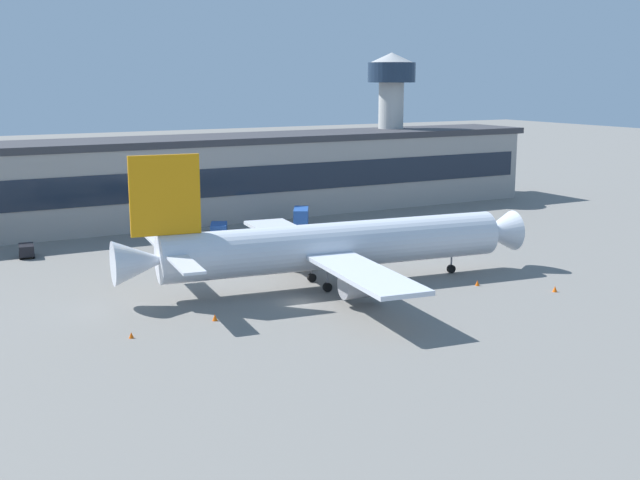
{
  "coord_description": "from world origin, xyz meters",
  "views": [
    {
      "loc": [
        -41.57,
        -79.11,
        25.37
      ],
      "look_at": [
        7.49,
        8.87,
        5.0
      ],
      "focal_mm": 45.34,
      "sensor_mm": 36.0,
      "label": 1
    }
  ],
  "objects_px": {
    "airliner": "(329,246)",
    "traffic_cone_3": "(215,317)",
    "pushback_tractor": "(219,228)",
    "traffic_cone_0": "(131,335)",
    "traffic_cone_2": "(477,283)",
    "traffic_cone_1": "(555,289)",
    "baggage_tug": "(27,250)",
    "control_tower": "(391,109)",
    "stair_truck": "(301,218)"
  },
  "relations": [
    {
      "from": "airliner",
      "to": "traffic_cone_3",
      "type": "bearing_deg",
      "value": -159.05
    },
    {
      "from": "traffic_cone_3",
      "to": "pushback_tractor",
      "type": "bearing_deg",
      "value": 67.36
    },
    {
      "from": "traffic_cone_0",
      "to": "traffic_cone_3",
      "type": "height_order",
      "value": "traffic_cone_3"
    },
    {
      "from": "pushback_tractor",
      "to": "traffic_cone_2",
      "type": "xyz_separation_m",
      "value": [
        15.28,
        -46.86,
        -0.71
      ]
    },
    {
      "from": "traffic_cone_3",
      "to": "traffic_cone_1",
      "type": "bearing_deg",
      "value": -12.57
    },
    {
      "from": "traffic_cone_0",
      "to": "traffic_cone_1",
      "type": "distance_m",
      "value": 50.16
    },
    {
      "from": "baggage_tug",
      "to": "traffic_cone_1",
      "type": "height_order",
      "value": "baggage_tug"
    },
    {
      "from": "traffic_cone_1",
      "to": "traffic_cone_2",
      "type": "distance_m",
      "value": 9.25
    },
    {
      "from": "control_tower",
      "to": "traffic_cone_0",
      "type": "distance_m",
      "value": 100.2
    },
    {
      "from": "traffic_cone_0",
      "to": "baggage_tug",
      "type": "bearing_deg",
      "value": 93.47
    },
    {
      "from": "traffic_cone_2",
      "to": "airliner",
      "type": "bearing_deg",
      "value": 150.87
    },
    {
      "from": "baggage_tug",
      "to": "traffic_cone_3",
      "type": "relative_size",
      "value": 5.3
    },
    {
      "from": "traffic_cone_0",
      "to": "airliner",
      "type": "bearing_deg",
      "value": 16.84
    },
    {
      "from": "stair_truck",
      "to": "pushback_tractor",
      "type": "distance_m",
      "value": 14.16
    },
    {
      "from": "control_tower",
      "to": "pushback_tractor",
      "type": "relative_size",
      "value": 5.56
    },
    {
      "from": "stair_truck",
      "to": "pushback_tractor",
      "type": "height_order",
      "value": "stair_truck"
    },
    {
      "from": "baggage_tug",
      "to": "traffic_cone_3",
      "type": "xyz_separation_m",
      "value": [
        12.04,
        -41.83,
        -0.72
      ]
    },
    {
      "from": "stair_truck",
      "to": "traffic_cone_3",
      "type": "bearing_deg",
      "value": -127.72
    },
    {
      "from": "baggage_tug",
      "to": "traffic_cone_0",
      "type": "relative_size",
      "value": 6.14
    },
    {
      "from": "control_tower",
      "to": "traffic_cone_0",
      "type": "height_order",
      "value": "control_tower"
    },
    {
      "from": "stair_truck",
      "to": "traffic_cone_0",
      "type": "bearing_deg",
      "value": -133.97
    },
    {
      "from": "baggage_tug",
      "to": "stair_truck",
      "type": "relative_size",
      "value": 0.6
    },
    {
      "from": "baggage_tug",
      "to": "traffic_cone_3",
      "type": "height_order",
      "value": "baggage_tug"
    },
    {
      "from": "traffic_cone_2",
      "to": "traffic_cone_0",
      "type": "bearing_deg",
      "value": 179.09
    },
    {
      "from": "baggage_tug",
      "to": "traffic_cone_2",
      "type": "bearing_deg",
      "value": -43.7
    },
    {
      "from": "stair_truck",
      "to": "traffic_cone_2",
      "type": "bearing_deg",
      "value": -88.18
    },
    {
      "from": "baggage_tug",
      "to": "airliner",
      "type": "bearing_deg",
      "value": -49.46
    },
    {
      "from": "control_tower",
      "to": "traffic_cone_2",
      "type": "height_order",
      "value": "control_tower"
    },
    {
      "from": "control_tower",
      "to": "pushback_tractor",
      "type": "distance_m",
      "value": 52.87
    },
    {
      "from": "airliner",
      "to": "traffic_cone_2",
      "type": "relative_size",
      "value": 77.39
    },
    {
      "from": "traffic_cone_0",
      "to": "traffic_cone_3",
      "type": "distance_m",
      "value": 9.53
    },
    {
      "from": "control_tower",
      "to": "baggage_tug",
      "type": "bearing_deg",
      "value": -164.47
    },
    {
      "from": "traffic_cone_1",
      "to": "traffic_cone_2",
      "type": "bearing_deg",
      "value": 132.27
    },
    {
      "from": "traffic_cone_1",
      "to": "traffic_cone_3",
      "type": "distance_m",
      "value": 41.15
    },
    {
      "from": "pushback_tractor",
      "to": "stair_truck",
      "type": "bearing_deg",
      "value": -10.93
    },
    {
      "from": "stair_truck",
      "to": "airliner",
      "type": "bearing_deg",
      "value": -112.59
    },
    {
      "from": "control_tower",
      "to": "traffic_cone_2",
      "type": "distance_m",
      "value": 74.62
    },
    {
      "from": "airliner",
      "to": "pushback_tractor",
      "type": "bearing_deg",
      "value": 88.82
    },
    {
      "from": "traffic_cone_0",
      "to": "control_tower",
      "type": "bearing_deg",
      "value": 41.03
    },
    {
      "from": "pushback_tractor",
      "to": "control_tower",
      "type": "bearing_deg",
      "value": 21.78
    },
    {
      "from": "pushback_tractor",
      "to": "traffic_cone_2",
      "type": "height_order",
      "value": "pushback_tractor"
    },
    {
      "from": "stair_truck",
      "to": "traffic_cone_2",
      "type": "xyz_separation_m",
      "value": [
        1.41,
        -44.18,
        -1.63
      ]
    },
    {
      "from": "pushback_tractor",
      "to": "airliner",
      "type": "bearing_deg",
      "value": -91.18
    },
    {
      "from": "stair_truck",
      "to": "traffic_cone_0",
      "type": "height_order",
      "value": "stair_truck"
    },
    {
      "from": "baggage_tug",
      "to": "traffic_cone_1",
      "type": "xyz_separation_m",
      "value": [
        52.21,
        -50.78,
        -0.72
      ]
    },
    {
      "from": "stair_truck",
      "to": "traffic_cone_1",
      "type": "xyz_separation_m",
      "value": [
        7.63,
        -51.02,
        -1.61
      ]
    },
    {
      "from": "traffic_cone_1",
      "to": "control_tower",
      "type": "bearing_deg",
      "value": 71.12
    },
    {
      "from": "traffic_cone_1",
      "to": "traffic_cone_2",
      "type": "height_order",
      "value": "traffic_cone_1"
    },
    {
      "from": "control_tower",
      "to": "traffic_cone_0",
      "type": "relative_size",
      "value": 48.48
    },
    {
      "from": "traffic_cone_0",
      "to": "traffic_cone_3",
      "type": "bearing_deg",
      "value": 8.56
    }
  ]
}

